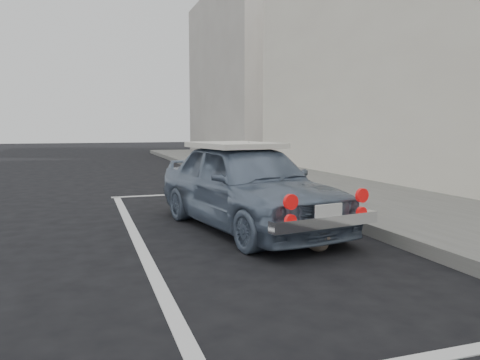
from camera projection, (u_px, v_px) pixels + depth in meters
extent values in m
plane|color=black|center=(327.00, 332.00, 3.04)|extent=(80.00, 80.00, 0.00)
cube|color=#60605B|center=(474.00, 226.00, 5.92)|extent=(2.80, 40.00, 0.15)
cube|color=black|center=(454.00, 123.00, 8.12)|extent=(0.10, 16.00, 2.40)
cube|color=orange|center=(303.00, 13.00, 13.41)|extent=(0.10, 2.00, 1.60)
cube|color=#ACA59C|center=(245.00, 74.00, 23.44)|extent=(3.50, 10.00, 8.00)
cube|color=silver|center=(445.00, 355.00, 2.72)|extent=(3.00, 0.12, 0.01)
cube|color=silver|center=(189.00, 194.00, 9.32)|extent=(3.00, 0.12, 0.01)
cube|color=silver|center=(136.00, 238.00, 5.58)|extent=(0.12, 7.00, 0.01)
imported|color=slate|center=(247.00, 185.00, 6.11)|extent=(1.91, 3.55, 1.15)
cube|color=white|center=(235.00, 146.00, 6.35)|extent=(1.15, 1.42, 0.07)
cube|color=silver|center=(326.00, 222.00, 4.70)|extent=(1.29, 0.34, 0.12)
cube|color=white|center=(329.00, 213.00, 4.65)|extent=(0.33, 0.08, 0.17)
cylinder|color=red|center=(291.00, 202.00, 4.44)|extent=(0.15, 0.07, 0.15)
cylinder|color=red|center=(362.00, 195.00, 4.86)|extent=(0.15, 0.07, 0.15)
cylinder|color=red|center=(291.00, 220.00, 4.46)|extent=(0.13, 0.06, 0.12)
cylinder|color=red|center=(361.00, 212.00, 4.88)|extent=(0.13, 0.06, 0.12)
ellipsoid|color=#605549|center=(317.00, 241.00, 5.02)|extent=(0.23, 0.34, 0.20)
sphere|color=#605549|center=(324.00, 238.00, 4.87)|extent=(0.13, 0.13, 0.13)
cone|color=#605549|center=(322.00, 232.00, 4.85)|extent=(0.04, 0.04, 0.05)
cone|color=#605549|center=(327.00, 231.00, 4.88)|extent=(0.04, 0.04, 0.05)
cylinder|color=#605549|center=(313.00, 243.00, 5.20)|extent=(0.12, 0.21, 0.03)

